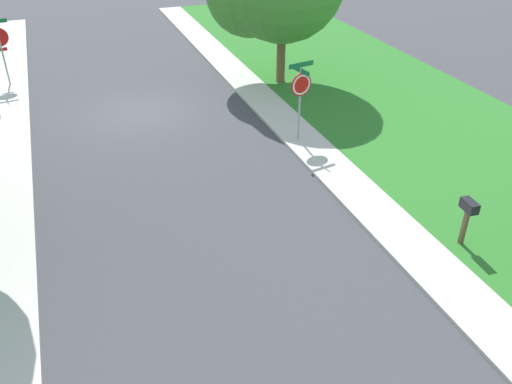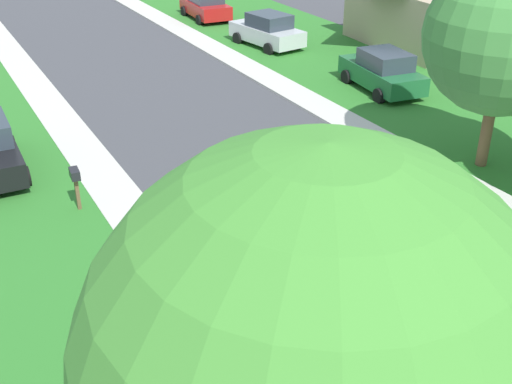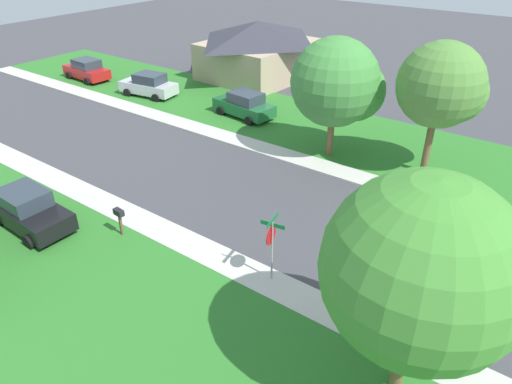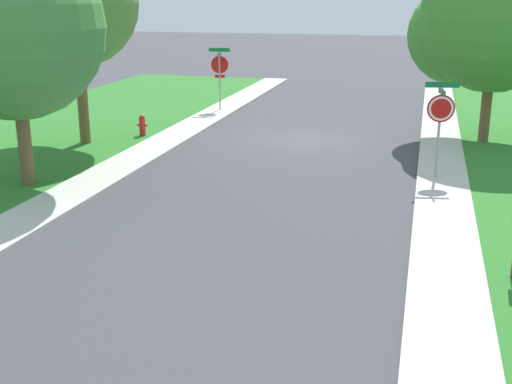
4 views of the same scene
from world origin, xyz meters
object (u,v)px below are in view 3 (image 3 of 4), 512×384
Objects in this scene: car_silver_far_down_street at (149,85)px; fire_hydrant at (447,185)px; tree_sidewalk_near at (445,87)px; house_right_setback at (258,49)px; tree_across_right at (340,85)px; mailbox at (119,216)px; stop_sign_far_corner at (272,239)px; tree_sidewalk_mid at (431,272)px; car_green_across_road at (244,105)px; car_red_behind_trees at (87,70)px; car_black_kerbside_mid at (28,210)px.

car_silver_far_down_street reaches higher than fire_hydrant.
tree_sidewalk_near reaches higher than house_right_setback.
mailbox is at bearing 164.37° from tree_across_right.
fire_hydrant is (10.33, -3.28, -1.45)m from stop_sign_far_corner.
house_right_setback is (22.02, 21.17, -1.73)m from tree_sidewalk_mid.
house_right_setback is at bearing 61.18° from fire_hydrant.
house_right_setback is (8.68, 17.36, -2.23)m from tree_sidewalk_near.
house_right_setback reaches higher than car_green_across_road.
car_green_across_road is 0.68× the size of tree_across_right.
car_silver_far_down_street and car_green_across_road have the same top height.
tree_across_right reaches higher than fire_hydrant.
tree_sidewalk_mid is 0.72× the size of house_right_setback.
stop_sign_far_corner is at bearing -113.68° from car_red_behind_trees.
stop_sign_far_corner is at bearing -78.37° from mailbox.
tree_across_right is (14.27, -7.17, 3.19)m from car_black_kerbside_mid.
fire_hydrant is at bearing -96.08° from tree_across_right.
fire_hydrant is at bearing -99.15° from car_green_across_road.
car_red_behind_trees is 28.58m from tree_sidewalk_near.
car_green_across_road is 0.48× the size of house_right_setback.
car_green_across_road is at bearing 49.75° from tree_sidewalk_mid.
tree_sidewalk_near reaches higher than fire_hydrant.
car_green_across_road is 0.66× the size of tree_sidewalk_near.
tree_sidewalk_near is at bearing -89.55° from car_silver_far_down_street.
tree_across_right is 7.92× the size of fire_hydrant.
car_silver_far_down_street is 1.01× the size of car_green_across_road.
tree_across_right is 0.70× the size of house_right_setback.
car_black_kerbside_mid reaches higher than fire_hydrant.
stop_sign_far_corner is 0.42× the size of tree_across_right.
car_black_kerbside_mid is 16.45m from tree_sidewalk_mid.
car_silver_far_down_street is 22.60m from fire_hydrant.
car_silver_far_down_street is at bearing -88.39° from car_red_behind_trees.
tree_sidewalk_mid is at bearing -168.58° from fire_hydrant.
car_green_across_road is 8.41m from tree_across_right.
tree_across_right reaches higher than mailbox.
fire_hydrant is at bearing 11.42° from tree_sidewalk_mid.
fire_hydrant is (-1.30, -29.79, -0.44)m from car_red_behind_trees.
stop_sign_far_corner is at bearing -121.54° from car_silver_far_down_street.
car_green_across_road is (15.85, 0.45, 0.00)m from car_black_kerbside_mid.
car_red_behind_trees is (-0.20, 7.23, 0.00)m from car_silver_far_down_street.
tree_sidewalk_near reaches higher than car_silver_far_down_street.
car_silver_far_down_street is 0.48× the size of house_right_setback.
tree_sidewalk_mid is (-13.34, -3.81, -0.50)m from tree_sidewalk_near.
car_silver_far_down_street is at bearing 30.54° from car_black_kerbside_mid.
tree_sidewalk_near is 13.88m from tree_sidewalk_mid.
tree_sidewalk_mid is at bearing -130.25° from car_green_across_road.
tree_sidewalk_mid is at bearing -117.87° from car_silver_far_down_street.
tree_sidewalk_mid is (1.90, -16.02, 3.24)m from car_black_kerbside_mid.
fire_hydrant is at bearing -45.18° from car_black_kerbside_mid.
tree_sidewalk_near is at bearing -38.69° from car_black_kerbside_mid.
tree_sidewalk_near is 19.54m from house_right_setback.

